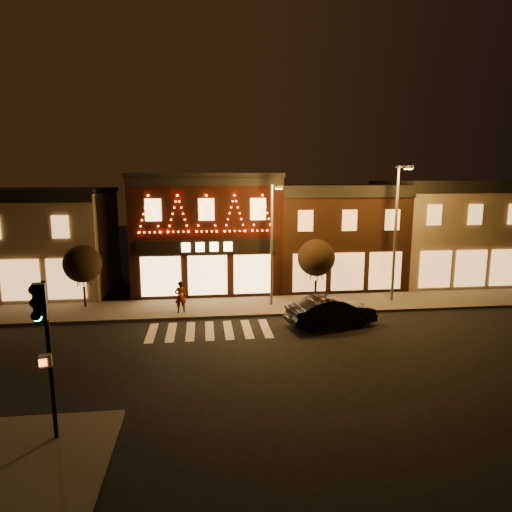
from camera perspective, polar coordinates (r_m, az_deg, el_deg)
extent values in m
plane|color=black|center=(19.74, -5.90, -13.57)|extent=(120.00, 120.00, 0.00)
cube|color=#47423D|center=(27.33, -2.02, -6.62)|extent=(44.00, 4.00, 0.15)
cube|color=#806E5B|center=(34.83, -28.42, 1.53)|extent=(12.00, 8.00, 7.00)
cube|color=black|center=(34.57, -28.92, 7.53)|extent=(12.20, 8.20, 0.30)
cube|color=black|center=(32.34, -6.52, 3.01)|extent=(10.00, 8.00, 8.00)
cube|color=black|center=(32.11, -6.67, 10.38)|extent=(10.20, 8.20, 0.30)
cube|color=black|center=(28.06, -6.59, 9.64)|extent=(10.00, 0.25, 0.50)
cube|color=black|center=(28.33, -6.43, 1.22)|extent=(9.00, 0.15, 0.90)
cube|color=#FFD87F|center=(28.23, -6.43, 1.19)|extent=(3.40, 0.08, 0.60)
cube|color=#311A11|center=(33.82, 9.82, 2.54)|extent=(9.00, 8.00, 7.20)
cube|color=black|center=(33.55, 10.01, 8.90)|extent=(9.20, 8.20, 0.30)
cube|color=black|center=(29.71, 12.27, 7.95)|extent=(9.00, 0.25, 0.50)
cube|color=#806E5B|center=(37.39, 23.17, 2.81)|extent=(9.00, 8.00, 7.50)
cube|color=black|center=(37.17, 23.58, 8.78)|extent=(9.20, 8.20, 0.30)
cube|color=black|center=(33.74, 27.02, 7.82)|extent=(9.00, 0.25, 0.50)
cylinder|color=black|center=(14.49, -25.36, -12.37)|extent=(0.13, 0.13, 4.87)
cube|color=black|center=(13.74, -26.45, -5.50)|extent=(0.41, 0.39, 1.11)
cylinder|color=#19FF72|center=(13.70, -26.72, -7.17)|extent=(0.24, 0.12, 0.23)
cube|color=beige|center=(14.29, -25.85, -12.27)|extent=(0.39, 0.31, 0.36)
cylinder|color=#59595E|center=(26.70, 2.07, 1.34)|extent=(0.15, 0.15, 7.45)
cylinder|color=#59595E|center=(25.69, 2.54, 9.13)|extent=(0.23, 1.49, 0.09)
cube|color=#59595E|center=(24.97, 2.98, 9.00)|extent=(0.49, 0.30, 0.17)
cube|color=orange|center=(24.97, 2.98, 8.77)|extent=(0.37, 0.22, 0.05)
cylinder|color=#59595E|center=(29.03, 17.76, 2.72)|extent=(0.17, 0.17, 8.61)
cylinder|color=#59595E|center=(28.02, 18.76, 11.04)|extent=(0.32, 1.72, 0.11)
cube|color=#59595E|center=(27.21, 19.34, 10.95)|extent=(0.57, 0.36, 0.19)
cube|color=orange|center=(27.20, 19.32, 10.70)|extent=(0.43, 0.26, 0.05)
cylinder|color=black|center=(28.91, -21.51, -4.96)|extent=(0.14, 0.14, 1.25)
sphere|color=black|center=(28.48, -21.77, -0.96)|extent=(2.28, 2.28, 2.28)
cylinder|color=black|center=(28.55, 7.80, -4.47)|extent=(0.14, 0.14, 1.31)
sphere|color=black|center=(28.10, 7.90, -0.22)|extent=(2.39, 2.39, 2.39)
imported|color=black|center=(24.27, 9.80, -7.11)|extent=(5.14, 2.69, 1.61)
imported|color=gray|center=(26.01, -9.85, -5.28)|extent=(0.77, 0.58, 1.90)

